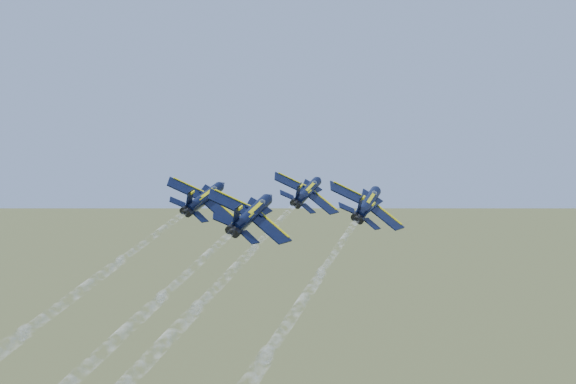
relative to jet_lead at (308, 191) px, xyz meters
The scene contains 8 objects.
jet_lead is the anchor object (origin of this frame).
jet_left 17.37m from the jet_lead, 113.64° to the right, with size 9.29×14.62×6.17m.
jet_right 17.79m from the jet_lead, 31.43° to the right, with size 9.29×14.62×6.17m.
jet_slot 27.90m from the jet_lead, 71.38° to the right, with size 9.29×14.62×6.17m.
smoke_trail_lead 40.75m from the jet_lead, 70.12° to the right, with size 20.37×52.97×1.96m.
smoke_trail_left 54.67m from the jet_lead, 82.76° to the right, with size 20.37×52.97×1.96m.
smoke_trail_right 55.75m from the jet_lead, 58.61° to the right, with size 20.37×52.97×1.96m.
smoke_trail_slot 68.64m from the jet_lead, 70.63° to the right, with size 20.37×52.97×1.96m.
Camera 1 is at (62.27, -88.81, 118.45)m, focal length 50.00 mm.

